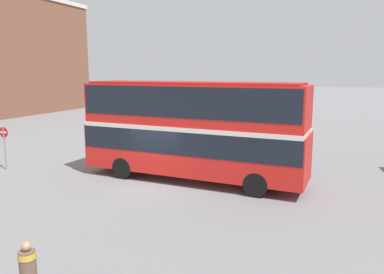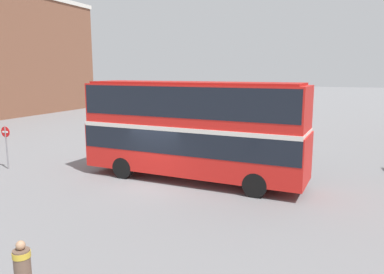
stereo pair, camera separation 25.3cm
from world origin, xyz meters
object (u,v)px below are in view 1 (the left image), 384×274
parked_car_kerb_near (272,136)px  no_entry_sign (4,141)px  double_decker_bus (192,125)px  pedestrian_foreground (28,268)px

parked_car_kerb_near → no_entry_sign: 16.61m
double_decker_bus → pedestrian_foreground: double_decker_bus is taller
parked_car_kerb_near → pedestrian_foreground: bearing=-107.4°
parked_car_kerb_near → no_entry_sign: bearing=-148.9°
double_decker_bus → no_entry_sign: (-9.95, -1.66, -1.17)m
pedestrian_foreground → no_entry_sign: 13.44m
double_decker_bus → no_entry_sign: size_ratio=4.71×
pedestrian_foreground → no_entry_sign: size_ratio=0.68×
parked_car_kerb_near → no_entry_sign: no_entry_sign is taller
pedestrian_foreground → double_decker_bus: bearing=-29.5°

